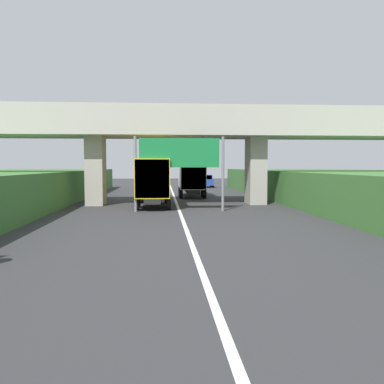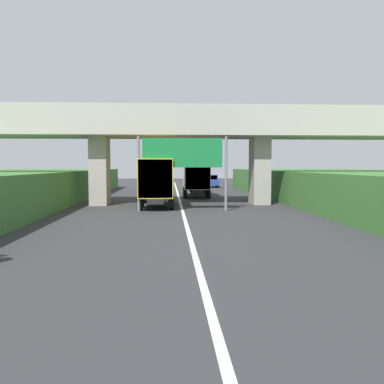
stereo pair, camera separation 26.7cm
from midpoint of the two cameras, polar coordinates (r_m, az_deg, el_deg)
lane_centre_stripe at (r=24.27m, az=-0.84°, el=-3.33°), size 0.20×97.73×0.01m
overpass_bridge at (r=31.40m, az=-1.38°, el=8.33°), size 40.00×4.80×7.37m
overhead_highway_sign at (r=26.42m, az=-1.05°, el=4.93°), size 5.88×0.18×4.87m
truck_green at (r=39.22m, az=0.68°, el=2.18°), size 2.44×7.30×3.44m
truck_yellow at (r=29.61m, az=-4.69°, el=1.67°), size 2.44×7.30×3.44m
car_blue at (r=56.42m, az=2.85°, el=1.55°), size 1.86×4.10×1.72m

